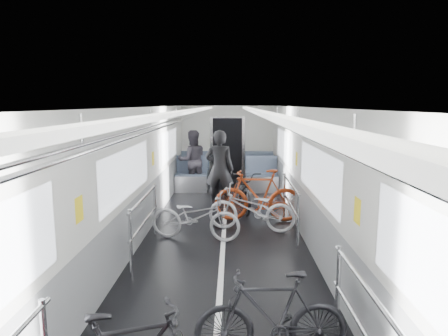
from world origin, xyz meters
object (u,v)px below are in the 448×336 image
at_px(bike_left_far, 195,217).
at_px(bike_right_mid, 251,209).
at_px(person_standing, 219,169).
at_px(person_seated, 192,160).
at_px(bike_aisle, 243,189).
at_px(bike_right_far, 258,195).
at_px(bike_right_near, 272,316).

xyz_separation_m(bike_left_far, bike_right_mid, (1.04, 0.53, 0.01)).
height_order(person_standing, person_seated, person_standing).
height_order(bike_left_far, bike_right_mid, bike_right_mid).
bearing_deg(bike_aisle, bike_right_mid, -94.78).
distance_m(bike_left_far, bike_right_far, 1.71).
bearing_deg(person_seated, bike_left_far, 80.65).
bearing_deg(person_standing, bike_right_near, 103.87).
bearing_deg(bike_aisle, bike_left_far, -121.56).
relative_size(bike_left_far, person_standing, 0.89).
height_order(bike_aisle, person_standing, person_standing).
bearing_deg(bike_right_mid, bike_right_far, 176.56).
distance_m(bike_left_far, bike_right_mid, 1.17).
distance_m(bike_left_far, person_standing, 2.38).
height_order(bike_right_mid, bike_aisle, bike_aisle).
bearing_deg(bike_right_far, person_standing, -140.03).
bearing_deg(bike_right_far, person_seated, -148.91).
bearing_deg(person_standing, bike_left_far, 88.07).
bearing_deg(bike_right_mid, bike_left_far, -51.56).
bearing_deg(bike_right_far, bike_left_far, -43.42).
height_order(bike_left_far, bike_right_near, bike_right_near).
xyz_separation_m(bike_right_far, bike_aisle, (-0.29, 1.00, -0.08)).
relative_size(bike_right_mid, bike_aisle, 0.95).
distance_m(bike_right_mid, person_seated, 4.03).
xyz_separation_m(bike_aisle, person_standing, (-0.56, 0.10, 0.46)).
bearing_deg(bike_right_mid, person_seated, -146.37).
height_order(bike_right_near, person_standing, person_standing).
relative_size(bike_aisle, person_standing, 0.96).
height_order(bike_left_far, person_standing, person_standing).
bearing_deg(bike_right_mid, bike_aisle, -164.66).
bearing_deg(bike_left_far, person_seated, 16.39).
height_order(bike_right_near, bike_right_mid, bike_right_mid).
distance_m(bike_aisle, person_seated, 2.51).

